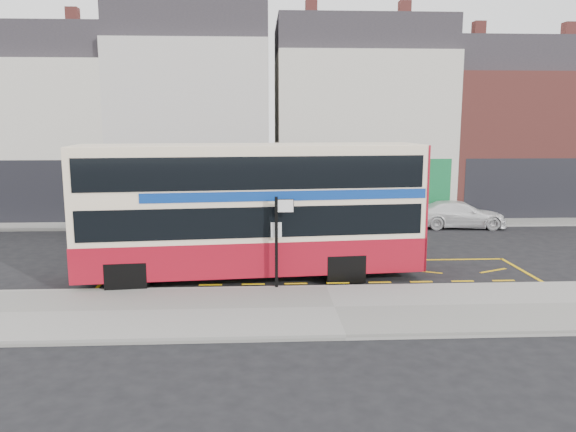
{
  "coord_description": "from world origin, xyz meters",
  "views": [
    {
      "loc": [
        -1.99,
        -16.64,
        5.08
      ],
      "look_at": [
        -1.03,
        2.0,
        1.9
      ],
      "focal_mm": 35.0,
      "sensor_mm": 36.0,
      "label": 1
    }
  ],
  "objects": [
    {
      "name": "terrace_far_left",
      "position": [
        -13.5,
        14.99,
        4.82
      ],
      "size": [
        8.0,
        8.01,
        10.8
      ],
      "color": "beige",
      "rests_on": "ground"
    },
    {
      "name": "kerb",
      "position": [
        0.0,
        -0.38,
        0.07
      ],
      "size": [
        40.0,
        0.15,
        0.15
      ],
      "primitive_type": "cube",
      "color": "gray",
      "rests_on": "ground"
    },
    {
      "name": "street_tree_right",
      "position": [
        4.05,
        11.38,
        3.34
      ],
      "size": [
        2.27,
        2.27,
        4.91
      ],
      "color": "black",
      "rests_on": "ground"
    },
    {
      "name": "ground",
      "position": [
        0.0,
        0.0,
        0.0
      ],
      "size": [
        120.0,
        120.0,
        0.0
      ],
      "primitive_type": "plane",
      "color": "black",
      "rests_on": "ground"
    },
    {
      "name": "car_silver",
      "position": [
        -7.77,
        8.41,
        0.74
      ],
      "size": [
        4.5,
        2.25,
        1.47
      ],
      "primitive_type": "imported",
      "rotation": [
        0.0,
        0.0,
        1.45
      ],
      "color": "#BBBCC0",
      "rests_on": "ground"
    },
    {
      "name": "far_pavement",
      "position": [
        0.0,
        11.0,
        0.07
      ],
      "size": [
        50.0,
        3.0,
        0.15
      ],
      "primitive_type": "cube",
      "color": "gray",
      "rests_on": "ground"
    },
    {
      "name": "pavement",
      "position": [
        0.0,
        -2.3,
        0.07
      ],
      "size": [
        40.0,
        4.0,
        0.15
      ],
      "primitive_type": "cube",
      "color": "gray",
      "rests_on": "ground"
    },
    {
      "name": "car_white",
      "position": [
        7.59,
        9.45,
        0.63
      ],
      "size": [
        4.49,
        2.13,
        1.26
      ],
      "primitive_type": "imported",
      "rotation": [
        0.0,
        0.0,
        1.49
      ],
      "color": "white",
      "rests_on": "ground"
    },
    {
      "name": "double_decker_bus",
      "position": [
        -2.21,
        1.13,
        2.28
      ],
      "size": [
        11.05,
        3.46,
        4.34
      ],
      "rotation": [
        0.0,
        0.0,
        0.09
      ],
      "color": "#FAE2BE",
      "rests_on": "ground"
    },
    {
      "name": "terrace_left",
      "position": [
        -5.5,
        14.99,
        5.32
      ],
      "size": [
        8.0,
        8.01,
        11.8
      ],
      "color": "beige",
      "rests_on": "ground"
    },
    {
      "name": "bus_stop_post",
      "position": [
        -1.44,
        -0.39,
        1.81
      ],
      "size": [
        0.68,
        0.12,
        2.73
      ],
      "rotation": [
        0.0,
        0.0,
        -0.01
      ],
      "color": "black",
      "rests_on": "pavement"
    },
    {
      "name": "road_markings",
      "position": [
        0.0,
        1.6,
        0.01
      ],
      "size": [
        14.0,
        3.4,
        0.01
      ],
      "primitive_type": null,
      "color": "#E2AE0B",
      "rests_on": "ground"
    },
    {
      "name": "terrace_right",
      "position": [
        12.5,
        14.99,
        4.57
      ],
      "size": [
        9.0,
        8.01,
        10.3
      ],
      "color": "brown",
      "rests_on": "ground"
    },
    {
      "name": "terrace_green_shop",
      "position": [
        3.5,
        14.99,
        5.07
      ],
      "size": [
        9.0,
        8.01,
        11.3
      ],
      "color": "beige",
      "rests_on": "ground"
    },
    {
      "name": "car_grey",
      "position": [
        1.89,
        9.02,
        0.74
      ],
      "size": [
        4.56,
        1.82,
        1.48
      ],
      "primitive_type": "imported",
      "rotation": [
        0.0,
        0.0,
        1.63
      ],
      "color": "#45474D",
      "rests_on": "ground"
    }
  ]
}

